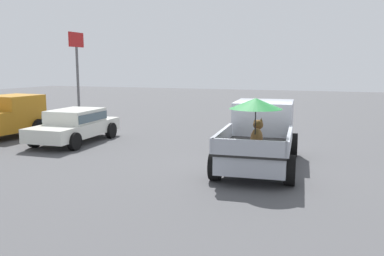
# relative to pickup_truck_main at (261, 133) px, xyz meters

# --- Properties ---
(ground_plane) EXTENTS (80.00, 80.00, 0.00)m
(ground_plane) POSITION_rel_pickup_truck_main_xyz_m (-0.39, -0.03, -0.98)
(ground_plane) COLOR #4C4C4F
(pickup_truck_main) EXTENTS (5.19, 2.59, 2.24)m
(pickup_truck_main) POSITION_rel_pickup_truck_main_xyz_m (0.00, 0.00, 0.00)
(pickup_truck_main) COLOR black
(pickup_truck_main) RESTS_ON ground
(parked_sedan_near) EXTENTS (4.37, 2.11, 1.33)m
(parked_sedan_near) POSITION_rel_pickup_truck_main_xyz_m (1.10, 7.70, -0.24)
(parked_sedan_near) COLOR black
(parked_sedan_near) RESTS_ON ground
(motel_sign) EXTENTS (1.40, 0.16, 5.13)m
(motel_sign) POSITION_rel_pickup_truck_main_xyz_m (9.31, 13.39, 2.63)
(motel_sign) COLOR #59595B
(motel_sign) RESTS_ON ground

